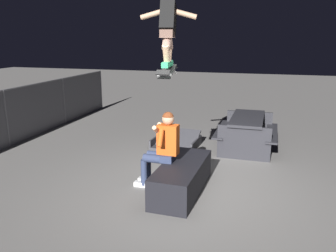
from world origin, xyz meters
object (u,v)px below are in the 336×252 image
person_sitting_on_ledge (162,146)px  skateboard (168,71)px  ledge_box_main (182,178)px  kicker_ramp (176,144)px  picnic_table_back (247,128)px  skater_airborne (168,26)px

person_sitting_on_ledge → skateboard: size_ratio=1.28×
ledge_box_main → kicker_ramp: size_ratio=1.60×
picnic_table_back → skateboard: bearing=156.0°
skater_airborne → kicker_ramp: skater_airborne is taller
person_sitting_on_ledge → picnic_table_back: (2.57, -1.24, -0.24)m
skateboard → skater_airborne: (0.06, 0.01, 0.69)m
person_sitting_on_ledge → kicker_ramp: size_ratio=1.25×
kicker_ramp → picnic_table_back: bearing=-79.0°
skateboard → picnic_table_back: 3.17m
kicker_ramp → ledge_box_main: bearing=-162.9°
skateboard → skater_airborne: size_ratio=0.93×
skateboard → picnic_table_back: size_ratio=0.60×
skateboard → person_sitting_on_ledge: bearing=92.3°
skateboard → ledge_box_main: bearing=-107.4°
ledge_box_main → skateboard: (0.09, 0.27, 1.73)m
kicker_ramp → skater_airborne: bearing=-168.7°
kicker_ramp → picnic_table_back: (0.31, -1.59, 0.43)m
ledge_box_main → person_sitting_on_ledge: person_sitting_on_ledge is taller
person_sitting_on_ledge → skateboard: bearing=-87.7°
ledge_box_main → kicker_ramp: ledge_box_main is taller
ledge_box_main → picnic_table_back: 2.80m
skateboard → skater_airborne: 0.69m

